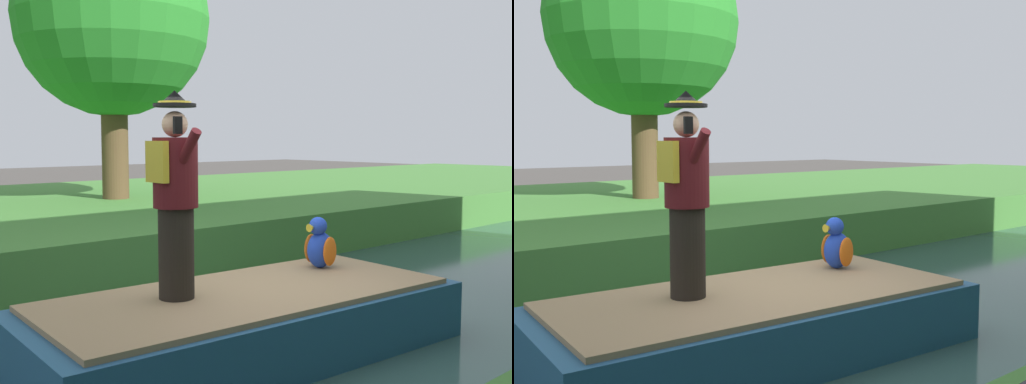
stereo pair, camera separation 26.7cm
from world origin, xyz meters
The scene contains 6 objects.
ground_plane centered at (0.00, 0.00, 0.00)m, with size 80.00×80.00×0.00m, color #4C4742.
canal_water centered at (0.00, 0.00, 0.05)m, with size 5.51×48.00×0.10m, color #2D4C47.
boat centered at (0.00, -0.18, 0.40)m, with size 2.13×4.33×0.61m.
person_pirate centered at (-0.22, -0.83, 1.64)m, with size 0.61×0.42×1.85m.
parrot_plush centered at (-0.25, 1.10, 0.95)m, with size 0.36×0.34×0.57m.
tree_broad centered at (-7.56, 2.67, 4.62)m, with size 4.10×4.10×5.85m.
Camera 1 is at (4.29, -3.93, 2.14)m, focal length 43.28 mm.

